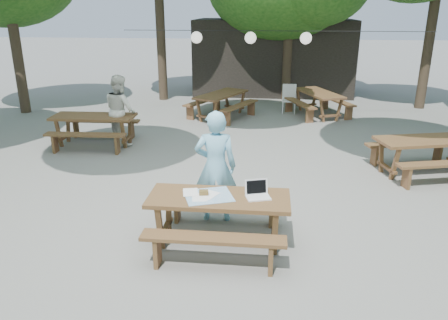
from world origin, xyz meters
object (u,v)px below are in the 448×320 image
at_px(woman, 216,167).
at_px(plastic_chair, 289,105).
at_px(main_picnic_table, 219,220).
at_px(second_person, 121,110).
at_px(picnic_table_nw, 95,130).

distance_m(woman, plastic_chair, 7.85).
distance_m(main_picnic_table, second_person, 5.53).
relative_size(main_picnic_table, second_person, 1.16).
relative_size(picnic_table_nw, woman, 1.13).
bearing_deg(plastic_chair, picnic_table_nw, -138.96).
bearing_deg(woman, plastic_chair, -104.82).
distance_m(picnic_table_nw, woman, 5.07).
height_order(woman, plastic_chair, woman).
bearing_deg(woman, main_picnic_table, 95.94).
bearing_deg(main_picnic_table, picnic_table_nw, 129.04).
height_order(picnic_table_nw, plastic_chair, plastic_chair).
bearing_deg(main_picnic_table, second_person, 122.72).
height_order(main_picnic_table, woman, woman).
relative_size(woman, plastic_chair, 2.00).
xyz_separation_m(main_picnic_table, plastic_chair, (1.29, 8.48, -0.13)).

